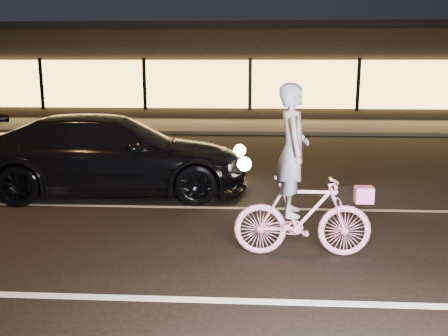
{
  "coord_description": "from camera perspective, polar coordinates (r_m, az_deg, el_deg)",
  "views": [
    {
      "loc": [
        0.13,
        -6.49,
        2.55
      ],
      "look_at": [
        -0.28,
        0.6,
        1.03
      ],
      "focal_mm": 40.0,
      "sensor_mm": 36.0,
      "label": 1
    }
  ],
  "objects": [
    {
      "name": "ground",
      "position": [
        6.97,
        2.01,
        -9.36
      ],
      "size": [
        90.0,
        90.0,
        0.0
      ],
      "primitive_type": "plane",
      "color": "black",
      "rests_on": "ground"
    },
    {
      "name": "lane_stripe_near",
      "position": [
        5.6,
        1.64,
        -14.94
      ],
      "size": [
        60.0,
        0.12,
        0.01
      ],
      "primitive_type": "cube",
      "color": "silver",
      "rests_on": "ground"
    },
    {
      "name": "lane_stripe_far",
      "position": [
        8.86,
        2.32,
        -4.61
      ],
      "size": [
        60.0,
        0.1,
        0.01
      ],
      "primitive_type": "cube",
      "color": "gray",
      "rests_on": "ground"
    },
    {
      "name": "sidewalk",
      "position": [
        19.65,
        2.91,
        4.8
      ],
      "size": [
        30.0,
        4.0,
        0.12
      ],
      "primitive_type": "cube",
      "color": "#383533",
      "rests_on": "ground"
    },
    {
      "name": "storefront",
      "position": [
        25.46,
        3.07,
        11.17
      ],
      "size": [
        25.4,
        8.42,
        4.2
      ],
      "color": "black",
      "rests_on": "ground"
    },
    {
      "name": "cyclist",
      "position": [
        6.62,
        8.69,
        -3.25
      ],
      "size": [
        1.82,
        0.63,
        2.29
      ],
      "rotation": [
        0.0,
        0.0,
        1.57
      ],
      "color": "#FB389A",
      "rests_on": "ground"
    },
    {
      "name": "sedan",
      "position": [
        9.99,
        -12.64,
        1.53
      ],
      "size": [
        5.46,
        2.61,
        1.53
      ],
      "rotation": [
        0.0,
        0.0,
        1.66
      ],
      "color": "black",
      "rests_on": "ground"
    }
  ]
}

